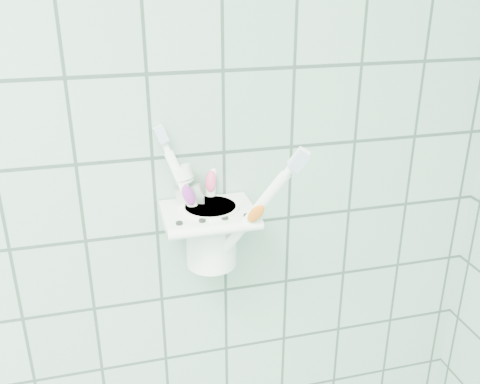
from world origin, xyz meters
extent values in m
cube|color=white|center=(0.65, 1.19, 1.28)|extent=(0.05, 0.02, 0.03)
cube|color=white|center=(0.65, 1.15, 1.29)|extent=(0.12, 0.09, 0.01)
cylinder|color=white|center=(0.65, 1.10, 1.29)|extent=(0.12, 0.01, 0.01)
cylinder|color=black|center=(0.61, 1.12, 1.30)|extent=(0.01, 0.01, 0.00)
cylinder|color=black|center=(0.64, 1.12, 1.30)|extent=(0.01, 0.01, 0.00)
cylinder|color=black|center=(0.67, 1.12, 1.30)|extent=(0.01, 0.01, 0.00)
cylinder|color=black|center=(0.70, 1.12, 1.30)|extent=(0.01, 0.01, 0.00)
cylinder|color=white|center=(0.66, 1.16, 1.26)|extent=(0.07, 0.07, 0.09)
cylinder|color=white|center=(0.66, 1.16, 1.30)|extent=(0.08, 0.08, 0.01)
cylinder|color=black|center=(0.66, 1.16, 1.30)|extent=(0.06, 0.06, 0.00)
cylinder|color=white|center=(0.66, 1.14, 1.31)|extent=(0.07, 0.06, 0.16)
cylinder|color=white|center=(0.66, 1.14, 1.40)|extent=(0.02, 0.02, 0.03)
cube|color=silver|center=(0.66, 1.13, 1.41)|extent=(0.02, 0.02, 0.03)
cube|color=white|center=(0.66, 1.14, 1.41)|extent=(0.02, 0.01, 0.03)
ellipsoid|color=purple|center=(0.66, 1.14, 1.33)|extent=(0.02, 0.01, 0.03)
cylinder|color=white|center=(0.65, 1.16, 1.31)|extent=(0.04, 0.08, 0.16)
cylinder|color=white|center=(0.65, 1.16, 1.41)|extent=(0.02, 0.02, 0.02)
cube|color=silver|center=(0.65, 1.15, 1.42)|extent=(0.02, 0.02, 0.02)
cube|color=white|center=(0.65, 1.16, 1.42)|extent=(0.02, 0.02, 0.02)
ellipsoid|color=#D83F72|center=(0.65, 1.15, 1.33)|extent=(0.02, 0.02, 0.03)
cylinder|color=white|center=(0.66, 1.14, 1.31)|extent=(0.09, 0.08, 0.16)
cylinder|color=white|center=(0.66, 1.14, 1.41)|extent=(0.02, 0.02, 0.03)
cube|color=silver|center=(0.66, 1.13, 1.43)|extent=(0.03, 0.02, 0.03)
cube|color=white|center=(0.66, 1.14, 1.43)|extent=(0.02, 0.02, 0.03)
ellipsoid|color=orange|center=(0.66, 1.13, 1.34)|extent=(0.03, 0.02, 0.03)
cube|color=silver|center=(0.65, 1.16, 1.28)|extent=(0.06, 0.03, 0.11)
cube|color=silver|center=(0.65, 1.16, 1.23)|extent=(0.04, 0.01, 0.02)
cone|color=silver|center=(0.65, 1.16, 1.33)|extent=(0.04, 0.04, 0.02)
cylinder|color=white|center=(0.65, 1.16, 1.35)|extent=(0.04, 0.03, 0.03)
camera|label=1|loc=(0.53, 0.52, 1.60)|focal=40.00mm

